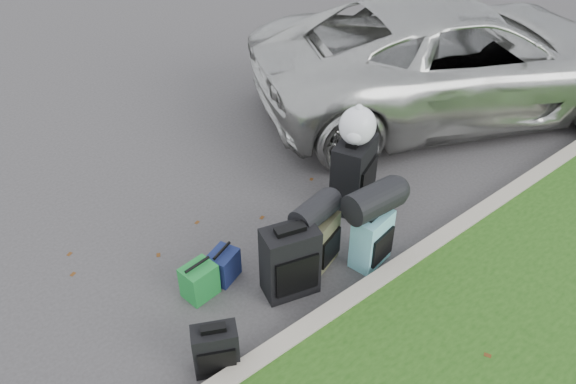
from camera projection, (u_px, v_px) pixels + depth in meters
ground at (307, 238)px, 6.05m from camera, size 120.00×120.00×0.00m
curb at (375, 285)px, 5.39m from camera, size 120.00×0.18×0.15m
suv at (457, 57)px, 7.95m from camera, size 6.37×4.85×1.61m
suitcase_small_black at (216, 349)px, 4.59m from camera, size 0.43×0.35×0.47m
suitcase_large_black_left at (290, 261)px, 5.23m from camera, size 0.57×0.43×0.74m
suitcase_olive at (319, 241)px, 5.59m from camera, size 0.48×0.38×0.57m
suitcase_teal at (371, 239)px, 5.59m from camera, size 0.46×0.32×0.60m
suitcase_large_black_right at (353, 174)px, 6.28m from camera, size 0.65×0.54×0.85m
tote_green at (199, 281)px, 5.30m from camera, size 0.34×0.28×0.35m
tote_navy at (223, 265)px, 5.49m from camera, size 0.36×0.33×0.32m
duffel_left at (314, 212)px, 5.29m from camera, size 0.53×0.35×0.26m
duffel_right at (374, 201)px, 5.34m from camera, size 0.58×0.35×0.32m
trash_bag at (358, 126)px, 5.90m from camera, size 0.41×0.41×0.41m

